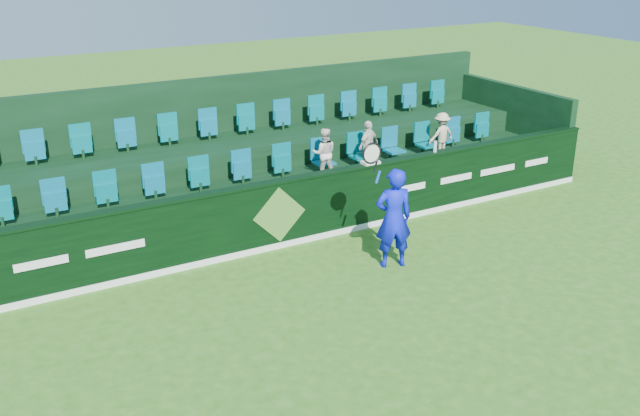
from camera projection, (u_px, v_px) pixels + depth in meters
ground at (398, 342)px, 10.58m from camera, size 60.00×60.00×0.00m
sponsor_hoarding at (277, 214)px, 13.58m from camera, size 16.00×0.25×1.35m
stand_tier_front at (253, 209)px, 14.57m from camera, size 16.00×2.00×0.80m
stand_tier_back at (217, 172)px, 16.02m from camera, size 16.00×1.80×1.30m
stand_rear at (209, 143)px, 16.17m from camera, size 16.00×4.10×2.60m
seat_row_front at (244, 171)px, 14.64m from camera, size 13.50×0.50×0.60m
seat_row_back at (210, 128)px, 15.92m from camera, size 13.50×0.50×0.60m
tennis_player at (393, 218)px, 12.69m from camera, size 1.20×0.62×2.48m
spectator_left at (324, 153)px, 15.03m from camera, size 0.65×0.59×1.08m
spectator_middle at (368, 145)px, 15.54m from camera, size 0.70×0.48×1.10m
spectator_right at (441, 135)px, 16.49m from camera, size 0.68×0.40×1.04m
towel at (370, 162)px, 14.31m from camera, size 0.35×0.23×0.05m
drinks_bottle at (435, 147)px, 15.03m from camera, size 0.08×0.08×0.24m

